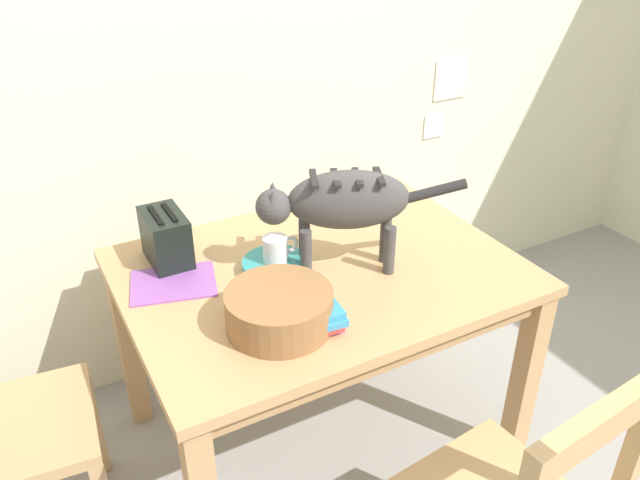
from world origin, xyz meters
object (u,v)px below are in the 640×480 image
at_px(saucer_bowl, 276,266).
at_px(book_stack, 306,318).
at_px(toaster, 166,238).
at_px(wicker_basket, 279,309).
at_px(wooden_chair_far, 1,429).
at_px(coffee_mug, 276,249).
at_px(dining_table, 320,290).
at_px(cat, 340,204).
at_px(magazine, 173,283).

xyz_separation_m(saucer_bowl, book_stack, (-0.05, -0.31, 0.02)).
bearing_deg(toaster, wicker_basket, -70.84).
relative_size(toaster, wooden_chair_far, 0.21).
distance_m(coffee_mug, toaster, 0.36).
xyz_separation_m(dining_table, saucer_bowl, (-0.13, 0.04, 0.11)).
distance_m(cat, wooden_chair_far, 1.17).
bearing_deg(toaster, coffee_mug, -38.31).
bearing_deg(dining_table, wicker_basket, -138.53).
distance_m(coffee_mug, book_stack, 0.32).
bearing_deg(book_stack, magazine, 122.78).
bearing_deg(dining_table, book_stack, -125.26).
bearing_deg(magazine, cat, -3.66).
bearing_deg(book_stack, coffee_mug, 79.54).
distance_m(cat, book_stack, 0.38).
relative_size(dining_table, cat, 2.06).
relative_size(cat, book_stack, 2.96).
xyz_separation_m(magazine, wooden_chair_far, (-0.56, -0.07, -0.28)).
bearing_deg(wooden_chair_far, book_stack, 73.76).
height_order(magazine, book_stack, book_stack).
bearing_deg(cat, coffee_mug, 89.55).
relative_size(magazine, wooden_chair_far, 0.27).
height_order(cat, wooden_chair_far, cat).
height_order(cat, book_stack, cat).
height_order(coffee_mug, book_stack, coffee_mug).
distance_m(dining_table, toaster, 0.52).
height_order(cat, toaster, cat).
relative_size(coffee_mug, toaster, 0.59).
xyz_separation_m(book_stack, wooden_chair_far, (-0.81, 0.33, -0.31)).
relative_size(saucer_bowl, magazine, 0.83).
relative_size(coffee_mug, magazine, 0.46).
distance_m(coffee_mug, wicker_basket, 0.29).
xyz_separation_m(saucer_bowl, coffee_mug, (0.00, 0.00, 0.06)).
bearing_deg(magazine, wicker_basket, -45.49).
bearing_deg(dining_table, coffee_mug, 161.13).
height_order(book_stack, wooden_chair_far, wooden_chair_far).
bearing_deg(magazine, toaster, 93.42).
bearing_deg(toaster, saucer_bowl, -38.70).
height_order(dining_table, book_stack, book_stack).
bearing_deg(coffee_mug, saucer_bowl, 180.00).
bearing_deg(saucer_bowl, book_stack, -99.76).
xyz_separation_m(dining_table, cat, (0.05, -0.04, 0.32)).
bearing_deg(wicker_basket, dining_table, 41.47).
distance_m(dining_table, cat, 0.32).
height_order(saucer_bowl, book_stack, book_stack).
bearing_deg(book_stack, toaster, 112.95).
distance_m(saucer_bowl, book_stack, 0.32).
height_order(dining_table, saucer_bowl, saucer_bowl).
xyz_separation_m(magazine, book_stack, (0.26, -0.40, 0.03)).
xyz_separation_m(coffee_mug, toaster, (-0.28, 0.22, 0.00)).
relative_size(cat, magazine, 2.34).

